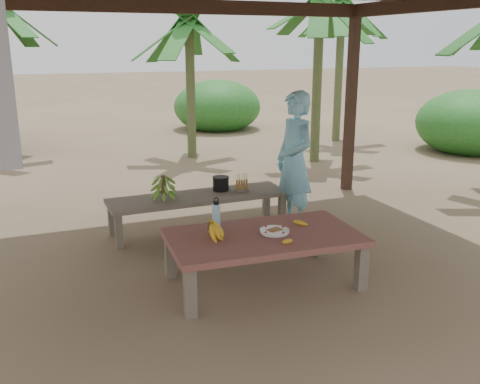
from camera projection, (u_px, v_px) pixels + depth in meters
name	position (u px, v px, depth m)	size (l,w,h in m)	color
ground	(236.00, 270.00, 5.47)	(80.00, 80.00, 0.00)	brown
work_table	(264.00, 241.00, 5.06)	(1.86, 1.10, 0.50)	brown
bench	(199.00, 200.00, 6.54)	(2.21, 0.64, 0.45)	brown
ripe_banana_bunch	(209.00, 230.00, 4.92)	(0.28, 0.24, 0.17)	gold
plate	(274.00, 231.00, 5.07)	(0.28, 0.28, 0.04)	white
loose_banana_front	(287.00, 241.00, 4.80)	(0.04, 0.15, 0.04)	gold
loose_banana_side	(301.00, 223.00, 5.30)	(0.04, 0.15, 0.04)	gold
water_flask	(216.00, 214.00, 5.23)	(0.08, 0.08, 0.30)	#40A6C8
green_banana_stalk	(164.00, 187.00, 6.33)	(0.27, 0.27, 0.31)	#598C2D
cooking_pot	(221.00, 184.00, 6.72)	(0.20, 0.20, 0.17)	black
skewer_rack	(242.00, 182.00, 6.66)	(0.18, 0.08, 0.24)	#A57F47
woman	(294.00, 161.00, 6.53)	(0.62, 0.41, 1.70)	#75BFDD
banana_plant_ne	(320.00, 12.00, 9.81)	(1.80, 1.80, 3.29)	#596638
banana_plant_n	(189.00, 33.00, 10.28)	(1.80, 1.80, 2.92)	#596638
banana_plant_far	(342.00, 13.00, 11.99)	(1.80, 1.80, 3.39)	#596638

